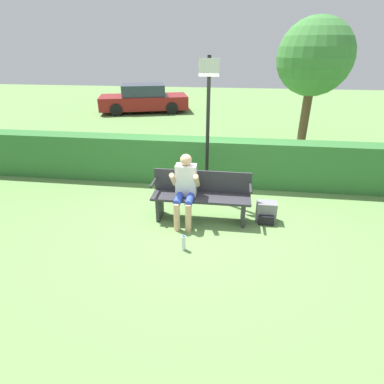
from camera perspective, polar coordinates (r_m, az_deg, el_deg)
The scene contains 9 objects.
ground_plane at distance 5.65m, azimuth 1.65°, elevation -5.24°, with size 40.00×40.00×0.00m, color #668E4C.
hedge_back at distance 6.96m, azimuth 3.18°, elevation 5.77°, with size 12.00×0.50×1.06m.
park_bench at distance 5.47m, azimuth 1.78°, elevation -0.59°, with size 1.79×0.45×0.90m.
person_seated at distance 5.29m, azimuth -1.30°, elevation 1.08°, with size 0.50×0.61×1.26m.
backpack at distance 5.68m, azimuth 13.92°, elevation -3.79°, with size 0.36×0.30×0.38m.
water_bottle at distance 4.80m, azimuth -1.62°, elevation -9.65°, with size 0.07×0.07×0.28m.
signpost at distance 5.91m, azimuth 3.04°, elevation 12.90°, with size 0.37×0.09×2.80m.
parked_car at distance 15.50m, azimuth -9.18°, elevation 17.09°, with size 4.50×2.86×1.30m.
tree at distance 9.89m, azimuth 22.30°, elevation 22.54°, with size 2.12×2.12×3.71m.
Camera 1 is at (0.47, -4.81, 2.93)m, focal length 28.00 mm.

